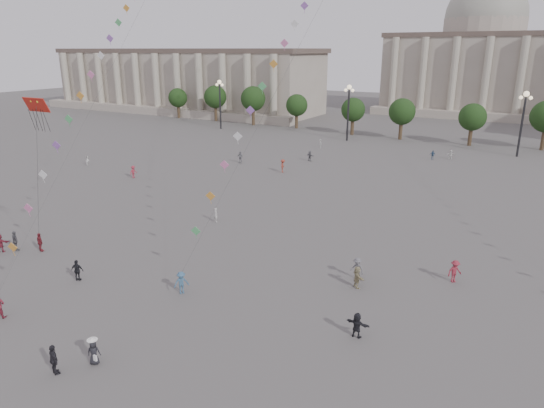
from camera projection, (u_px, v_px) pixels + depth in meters
The scene contains 28 objects.
ground at pixel (161, 342), 29.53m from camera, with size 360.00×360.00×0.00m, color #514E4C.
hall_west at pixel (183, 80), 139.95m from camera, with size 84.00×26.22×17.20m.
hall_central at pixel (480, 60), 132.31m from camera, with size 48.30×34.30×35.50m.
tree_row at pixel (437, 113), 92.54m from camera, with size 137.12×5.12×8.00m.
lamp_post_far_west at pixel (220, 95), 106.41m from camera, with size 2.00×0.90×10.65m.
lamp_post_mid_west at pixel (349, 102), 92.35m from camera, with size 2.00×0.90×10.65m.
lamp_post_mid_east at pixel (524, 112), 78.28m from camera, with size 2.00×0.90×10.65m.
person_crowd_0 at pixel (433, 155), 78.12m from camera, with size 0.88×0.37×1.50m, color #335072.
person_crowd_1 at pixel (88, 161), 74.24m from camera, with size 0.72×0.56×1.48m, color silver.
person_crowd_2 at pixel (133, 172), 66.94m from camera, with size 1.11×0.64×1.71m, color #9B2A3A.
person_crowd_3 at pixel (357, 325), 29.82m from camera, with size 1.52×0.48×1.64m, color black.
person_crowd_4 at pixel (451, 155), 78.38m from camera, with size 1.37×0.44×1.48m, color silver.
person_crowd_6 at pixel (357, 269), 37.33m from camera, with size 1.15×0.66×1.78m, color #5C5B60.
person_crowd_8 at pixel (455, 271), 36.86m from camera, with size 1.16×0.67×1.79m, color maroon.
person_crowd_10 at pixel (321, 144), 87.34m from camera, with size 0.56×0.37×1.53m, color #BBBBB7.
person_crowd_12 at pixel (310, 156), 77.12m from camera, with size 1.50×0.48×1.62m, color #5C5C60.
person_crowd_13 at pixel (216, 215), 49.86m from camera, with size 0.55×0.36×1.50m, color beige.
person_crowd_16 at pixel (240, 157), 75.74m from camera, with size 1.06×0.44×1.82m, color slate.
person_crowd_17 at pixel (283, 166), 69.95m from camera, with size 1.23×0.71×1.91m, color maroon.
person_crowd_19 at pixel (357, 277), 36.04m from camera, with size 1.57×0.50×1.70m, color tan.
tourist_0 at pixel (40, 242), 42.52m from camera, with size 1.00×0.42×1.71m, color maroon.
tourist_1 at pixel (54, 360), 26.37m from camera, with size 1.05×0.44×1.79m, color black.
tourist_2 at pixel (0, 243), 42.40m from camera, with size 1.54×0.49×1.66m, color maroon.
tourist_3 at pixel (15, 241), 42.64m from camera, with size 1.08×0.45×1.84m, color #5D5D61.
tourist_4 at pixel (77, 270), 37.13m from camera, with size 0.99×0.41×1.69m, color black.
kite_flyer_1 at pixel (181, 283), 35.16m from camera, with size 1.11×0.64×1.71m, color #365A79.
hat_person at pixel (94, 351), 27.25m from camera, with size 0.86×0.77×1.69m.
dragon_kite at pixel (38, 115), 34.40m from camera, with size 3.95×1.48×13.20m.
Camera 1 is at (18.47, -18.91, 17.03)m, focal length 32.00 mm.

